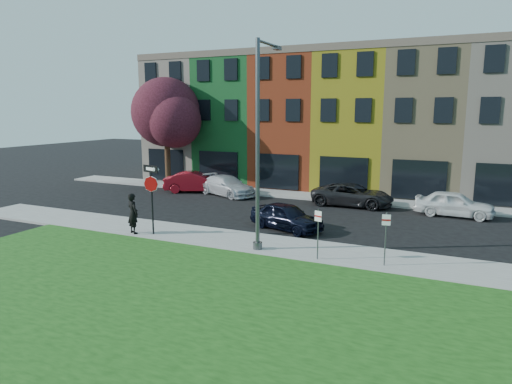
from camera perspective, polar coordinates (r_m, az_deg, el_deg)
The scene contains 15 objects.
ground at distance 17.96m, azimuth -2.03°, elevation -9.41°, with size 120.00×120.00×0.00m, color black.
sidewalk_near at distance 19.87m, azimuth 7.12°, elevation -7.34°, with size 40.00×3.00×0.12m, color gray.
sidewalk_far at distance 32.47m, azimuth 5.14°, elevation -0.39°, with size 40.00×2.40×0.12m, color gray.
rowhouse_block at distance 37.67m, azimuth 9.18°, elevation 8.54°, with size 30.00×10.12×10.00m.
stop_sign at distance 22.15m, azimuth -12.96°, elevation 0.77°, with size 1.02×0.32×3.34m.
man at distance 22.80m, azimuth -15.14°, elevation -2.60°, with size 0.85×0.72×1.97m, color black.
sedan_near at distance 23.29m, azimuth 3.82°, elevation -3.06°, with size 4.32×2.85×1.37m, color black.
parked_car_red at distance 34.06m, azimuth -7.56°, elevation 1.25°, with size 4.84×3.23×1.51m, color maroon.
parked_car_silver at distance 32.56m, azimuth -3.67°, elevation 0.80°, with size 5.17×3.58×1.39m, color silver.
parked_car_dark at distance 29.56m, azimuth 11.95°, elevation -0.36°, with size 5.10×2.37×1.41m, color black.
parked_car_white at distance 28.46m, azimuth 23.53°, elevation -1.36°, with size 4.37×1.95×1.46m, color white.
street_lamp at distance 19.16m, azimuth 0.44°, elevation 5.72°, with size 0.40×2.58×8.74m.
parking_sign_a at distance 18.32m, azimuth 7.76°, elevation -4.46°, with size 0.31×0.14×2.06m.
parking_sign_b at distance 18.13m, azimuth 15.91°, elevation -4.87°, with size 0.32×0.12×2.10m.
tree_purple at distance 37.08m, azimuth -11.00°, elevation 9.55°, with size 6.49×5.68×8.43m.
Camera 1 is at (7.62, -15.09, 6.05)m, focal length 32.00 mm.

